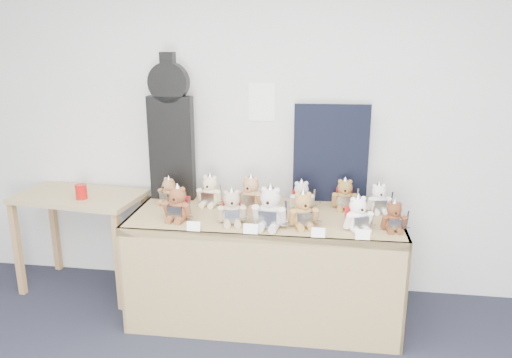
# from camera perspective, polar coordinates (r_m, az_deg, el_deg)

# --- Properties ---
(room_shell) EXTENTS (6.00, 6.00, 6.00)m
(room_shell) POSITION_cam_1_polar(r_m,az_deg,el_deg) (3.99, 0.67, 8.78)
(room_shell) COLOR silver
(room_shell) RESTS_ON floor
(display_table) EXTENTS (1.97, 0.84, 0.81)m
(display_table) POSITION_cam_1_polar(r_m,az_deg,el_deg) (3.64, 0.94, -7.05)
(display_table) COLOR olive
(display_table) RESTS_ON floor
(side_table) EXTENTS (1.06, 0.67, 0.83)m
(side_table) POSITION_cam_1_polar(r_m,az_deg,el_deg) (4.33, -19.41, -3.28)
(side_table) COLOR tan
(side_table) RESTS_ON floor
(guitar_case) EXTENTS (0.35, 0.10, 1.14)m
(guitar_case) POSITION_cam_1_polar(r_m,az_deg,el_deg) (3.94, -9.70, 5.63)
(guitar_case) COLOR black
(guitar_case) RESTS_ON display_table
(navy_board) EXTENTS (0.57, 0.05, 0.76)m
(navy_board) POSITION_cam_1_polar(r_m,az_deg,el_deg) (3.88, 8.54, 2.86)
(navy_board) COLOR black
(navy_board) RESTS_ON display_table
(red_cup) EXTENTS (0.09, 0.09, 0.12)m
(red_cup) POSITION_cam_1_polar(r_m,az_deg,el_deg) (4.15, -19.35, -1.37)
(red_cup) COLOR #B40F0C
(red_cup) RESTS_ON side_table
(teddy_front_far_left) EXTENTS (0.23, 0.20, 0.28)m
(teddy_front_far_left) POSITION_cam_1_polar(r_m,az_deg,el_deg) (3.55, -8.93, -2.92)
(teddy_front_far_left) COLOR brown
(teddy_front_far_left) RESTS_ON display_table
(teddy_front_left) EXTENTS (0.23, 0.20, 0.27)m
(teddy_front_left) POSITION_cam_1_polar(r_m,az_deg,el_deg) (3.45, -2.78, -3.36)
(teddy_front_left) COLOR tan
(teddy_front_left) RESTS_ON display_table
(teddy_front_centre) EXTENTS (0.27, 0.23, 0.32)m
(teddy_front_centre) POSITION_cam_1_polar(r_m,az_deg,el_deg) (3.37, 1.62, -3.45)
(teddy_front_centre) COLOR beige
(teddy_front_centre) RESTS_ON display_table
(teddy_front_right) EXTENTS (0.23, 0.21, 0.28)m
(teddy_front_right) POSITION_cam_1_polar(r_m,az_deg,el_deg) (3.40, 5.40, -3.66)
(teddy_front_right) COLOR #A67A3F
(teddy_front_right) RESTS_ON display_table
(teddy_front_far_right) EXTENTS (0.22, 0.21, 0.27)m
(teddy_front_far_right) POSITION_cam_1_polar(r_m,az_deg,el_deg) (3.40, 11.56, -4.04)
(teddy_front_far_right) COLOR white
(teddy_front_far_right) RESTS_ON display_table
(teddy_front_end) EXTENTS (0.19, 0.16, 0.23)m
(teddy_front_end) POSITION_cam_1_polar(r_m,az_deg,el_deg) (3.45, 15.48, -4.26)
(teddy_front_end) COLOR brown
(teddy_front_end) RESTS_ON display_table
(teddy_back_left) EXTENTS (0.22, 0.19, 0.27)m
(teddy_back_left) POSITION_cam_1_polar(r_m,az_deg,el_deg) (3.83, -5.27, -1.43)
(teddy_back_left) COLOR beige
(teddy_back_left) RESTS_ON display_table
(teddy_back_centre_left) EXTENTS (0.23, 0.21, 0.28)m
(teddy_back_centre_left) POSITION_cam_1_polar(r_m,az_deg,el_deg) (3.75, -0.62, -1.69)
(teddy_back_centre_left) COLOR tan
(teddy_back_centre_left) RESTS_ON display_table
(teddy_back_centre_right) EXTENTS (0.21, 0.19, 0.25)m
(teddy_back_centre_right) POSITION_cam_1_polar(r_m,az_deg,el_deg) (3.74, 5.21, -2.02)
(teddy_back_centre_right) COLOR silver
(teddy_back_centre_right) RESTS_ON display_table
(teddy_back_right) EXTENTS (0.21, 0.17, 0.26)m
(teddy_back_right) POSITION_cam_1_polar(r_m,az_deg,el_deg) (3.80, 10.08, -1.86)
(teddy_back_right) COLOR olive
(teddy_back_right) RESTS_ON display_table
(teddy_back_end) EXTENTS (0.20, 0.18, 0.24)m
(teddy_back_end) POSITION_cam_1_polar(r_m,az_deg,el_deg) (3.78, 13.84, -2.25)
(teddy_back_end) COLOR white
(teddy_back_end) RESTS_ON display_table
(teddy_back_far_left) EXTENTS (0.19, 0.19, 0.24)m
(teddy_back_far_left) POSITION_cam_1_polar(r_m,az_deg,el_deg) (3.90, -9.95, -1.48)
(teddy_back_far_left) COLOR #9A7048
(teddy_back_far_left) RESTS_ON display_table
(entry_card_a) EXTENTS (0.09, 0.02, 0.06)m
(entry_card_a) POSITION_cam_1_polar(r_m,az_deg,el_deg) (3.36, -7.16, -5.38)
(entry_card_a) COLOR white
(entry_card_a) RESTS_ON display_table
(entry_card_b) EXTENTS (0.09, 0.02, 0.07)m
(entry_card_b) POSITION_cam_1_polar(r_m,az_deg,el_deg) (3.28, -0.63, -5.72)
(entry_card_b) COLOR white
(entry_card_b) RESTS_ON display_table
(entry_card_c) EXTENTS (0.09, 0.02, 0.06)m
(entry_card_c) POSITION_cam_1_polar(r_m,az_deg,el_deg) (3.25, 7.12, -6.10)
(entry_card_c) COLOR white
(entry_card_c) RESTS_ON display_table
(entry_card_d) EXTENTS (0.09, 0.02, 0.07)m
(entry_card_d) POSITION_cam_1_polar(r_m,az_deg,el_deg) (3.26, 12.11, -6.23)
(entry_card_d) COLOR white
(entry_card_d) RESTS_ON display_table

